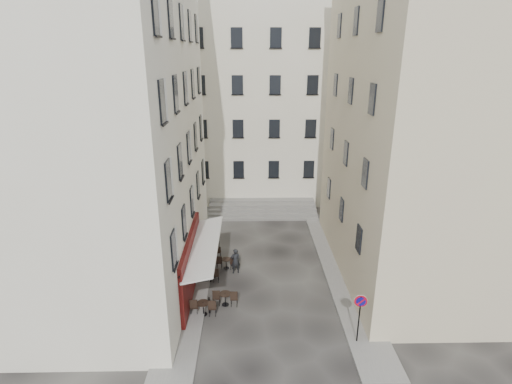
{
  "coord_description": "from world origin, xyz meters",
  "views": [
    {
      "loc": [
        -1.13,
        -18.75,
        13.05
      ],
      "look_at": [
        -0.71,
        4.0,
        4.99
      ],
      "focal_mm": 28.0,
      "sensor_mm": 36.0,
      "label": 1
    }
  ],
  "objects_px": {
    "no_parking_sign": "(360,310)",
    "bistro_table_a": "(203,307)",
    "pedestrian": "(235,261)",
    "bistro_table_b": "(225,298)"
  },
  "relations": [
    {
      "from": "no_parking_sign",
      "to": "bistro_table_a",
      "type": "height_order",
      "value": "no_parking_sign"
    },
    {
      "from": "no_parking_sign",
      "to": "pedestrian",
      "type": "height_order",
      "value": "no_parking_sign"
    },
    {
      "from": "pedestrian",
      "to": "bistro_table_b",
      "type": "bearing_deg",
      "value": 68.01
    },
    {
      "from": "no_parking_sign",
      "to": "bistro_table_b",
      "type": "bearing_deg",
      "value": 161.46
    },
    {
      "from": "bistro_table_a",
      "to": "no_parking_sign",
      "type": "bearing_deg",
      "value": -16.97
    },
    {
      "from": "bistro_table_a",
      "to": "bistro_table_b",
      "type": "bearing_deg",
      "value": 36.86
    },
    {
      "from": "bistro_table_a",
      "to": "pedestrian",
      "type": "relative_size",
      "value": 0.82
    },
    {
      "from": "no_parking_sign",
      "to": "bistro_table_a",
      "type": "xyz_separation_m",
      "value": [
        -7.47,
        2.28,
        -1.37
      ]
    },
    {
      "from": "bistro_table_a",
      "to": "pedestrian",
      "type": "height_order",
      "value": "pedestrian"
    },
    {
      "from": "no_parking_sign",
      "to": "bistro_table_b",
      "type": "relative_size",
      "value": 1.94
    }
  ]
}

